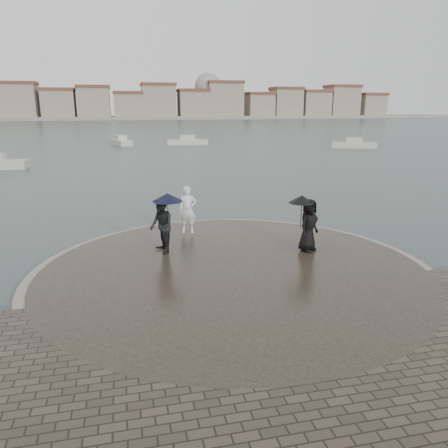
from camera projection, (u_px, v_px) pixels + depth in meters
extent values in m
plane|color=#2B3835|center=(270.00, 335.00, 10.36)|extent=(400.00, 400.00, 0.00)
cylinder|color=gray|center=(233.00, 275.00, 13.60)|extent=(12.50, 12.50, 0.32)
cylinder|color=#2D261E|center=(233.00, 274.00, 13.60)|extent=(11.90, 11.90, 0.36)
imported|color=white|center=(188.00, 210.00, 17.14)|extent=(0.76, 0.59, 1.86)
imported|color=black|center=(161.00, 226.00, 14.82)|extent=(0.92, 1.07, 1.89)
cylinder|color=black|center=(168.00, 213.00, 14.86)|extent=(0.02, 0.02, 0.90)
cone|color=black|center=(167.00, 197.00, 14.71)|extent=(1.07, 1.07, 0.28)
imported|color=black|center=(308.00, 225.00, 15.01)|extent=(1.07, 1.00, 1.83)
cylinder|color=black|center=(301.00, 214.00, 14.95)|extent=(0.02, 0.02, 0.90)
cone|color=black|center=(302.00, 199.00, 14.81)|extent=(0.93, 0.93, 0.26)
cube|color=gray|center=(129.00, 118.00, 163.37)|extent=(260.00, 20.00, 1.20)
cube|color=#9F947E|center=(19.00, 103.00, 151.08)|extent=(12.00, 10.00, 12.00)
cube|color=brown|center=(17.00, 83.00, 149.37)|extent=(12.60, 10.60, 1.00)
cube|color=#9F947E|center=(59.00, 106.00, 154.17)|extent=(11.00, 10.00, 10.00)
cube|color=brown|center=(58.00, 89.00, 152.72)|extent=(11.60, 10.60, 1.00)
cube|color=#9F947E|center=(94.00, 104.00, 156.65)|extent=(11.00, 10.00, 11.00)
cube|color=brown|center=(93.00, 87.00, 155.06)|extent=(11.60, 10.60, 1.00)
cube|color=#9F947E|center=(128.00, 107.00, 159.52)|extent=(10.00, 10.00, 9.00)
cube|color=brown|center=(128.00, 93.00, 158.20)|extent=(10.60, 10.60, 1.00)
cube|color=#9F947E|center=(159.00, 103.00, 161.52)|extent=(12.00, 10.00, 12.00)
cube|color=brown|center=(158.00, 84.00, 159.80)|extent=(12.60, 10.60, 1.00)
cube|color=#9F947E|center=(193.00, 106.00, 164.61)|extent=(11.00, 10.00, 10.00)
cube|color=brown|center=(193.00, 90.00, 163.16)|extent=(11.60, 10.60, 1.00)
cube|color=#9F947E|center=(224.00, 101.00, 166.82)|extent=(13.00, 10.00, 13.00)
cube|color=brown|center=(224.00, 82.00, 164.97)|extent=(13.60, 10.60, 1.00)
cube|color=#9F947E|center=(259.00, 107.00, 170.39)|extent=(10.00, 10.00, 9.00)
cube|color=brown|center=(259.00, 94.00, 169.07)|extent=(10.60, 10.60, 1.00)
cube|color=#9F947E|center=(286.00, 104.00, 172.52)|extent=(11.00, 10.00, 11.00)
cube|color=brown|center=(286.00, 88.00, 170.94)|extent=(11.60, 10.60, 1.00)
cube|color=#9F947E|center=(314.00, 106.00, 175.26)|extent=(11.00, 10.00, 10.00)
cube|color=brown|center=(315.00, 91.00, 173.81)|extent=(11.60, 10.60, 1.00)
cube|color=#9F947E|center=(341.00, 103.00, 177.61)|extent=(12.00, 10.00, 12.00)
cube|color=brown|center=(342.00, 86.00, 175.89)|extent=(12.60, 10.60, 1.00)
cube|color=#9F947E|center=(370.00, 107.00, 180.83)|extent=(10.00, 10.00, 9.00)
cube|color=brown|center=(371.00, 94.00, 179.51)|extent=(10.60, 10.60, 1.00)
sphere|color=gray|center=(208.00, 86.00, 165.94)|extent=(10.00, 10.00, 10.00)
cube|color=#BBB6A8|center=(353.00, 146.00, 55.01)|extent=(5.70, 3.51, 0.90)
cube|color=#BBB6A8|center=(354.00, 141.00, 54.85)|extent=(2.30, 1.85, 0.90)
cube|color=#BBB6A8|center=(121.00, 143.00, 59.07)|extent=(3.18, 5.73, 0.90)
cube|color=#BBB6A8|center=(120.00, 139.00, 58.91)|extent=(1.75, 2.27, 0.90)
cube|color=#BBB6A8|center=(187.00, 143.00, 59.51)|extent=(5.58, 1.90, 0.90)
cube|color=#BBB6A8|center=(187.00, 138.00, 59.35)|extent=(2.06, 1.31, 0.90)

